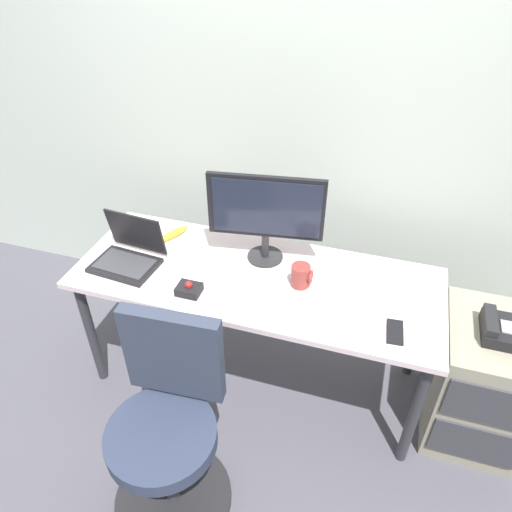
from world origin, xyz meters
The scene contains 13 objects.
ground_plane centered at (0.00, 0.00, 0.00)m, with size 8.00×8.00×0.00m, color #4A4952.
back_wall centered at (0.00, 0.69, 1.40)m, with size 6.00×0.10×2.80m, color beige.
desk centered at (0.00, 0.00, 0.65)m, with size 1.76×0.67×0.72m.
file_cabinet centered at (1.11, 0.02, 0.33)m, with size 0.42×0.53×0.65m.
desk_phone centered at (1.10, 0.01, 0.69)m, with size 0.17×0.20×0.09m.
office_chair centered at (-0.14, -0.73, 0.44)m, with size 0.52×0.52×0.96m.
monitor_main centered at (0.01, 0.15, 0.99)m, with size 0.55×0.18×0.46m.
keyboard centered at (0.37, -0.21, 0.73)m, with size 0.42×0.16×0.03m.
laptop centered at (-0.63, -0.08, 0.77)m, with size 0.33×0.29×0.24m.
trackball_mouse centered at (-0.26, -0.21, 0.74)m, with size 0.11×0.09×0.07m.
coffee_mug centered at (0.22, 0.00, 0.78)m, with size 0.10×0.09×0.11m.
cell_phone centered at (0.67, -0.18, 0.73)m, with size 0.07×0.14×0.01m, color black.
banana centered at (-0.52, 0.18, 0.74)m, with size 0.19×0.04×0.04m, color yellow.
Camera 1 is at (0.53, -1.70, 2.18)m, focal length 33.58 mm.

